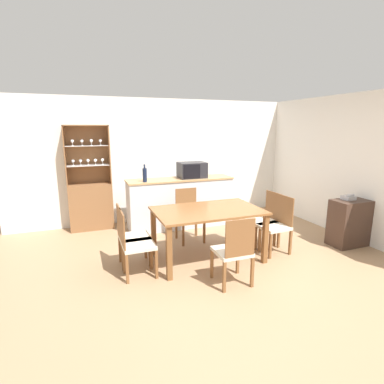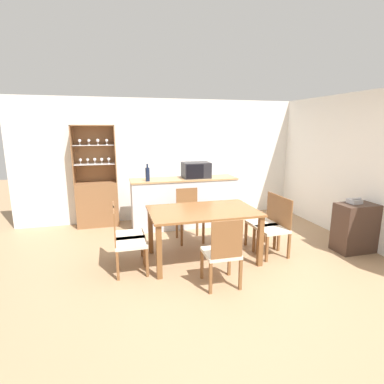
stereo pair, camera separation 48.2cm
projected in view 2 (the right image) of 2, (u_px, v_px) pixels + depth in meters
ground_plane at (223, 267)px, 4.31m from camera, size 18.00×18.00×0.00m
wall_back at (181, 160)px, 6.52m from camera, size 6.80×0.06×2.55m
wall_right at (364, 170)px, 4.98m from camera, size 0.06×4.60×2.55m
kitchen_counter at (184, 202)px, 6.01m from camera, size 2.10×0.55×0.98m
display_cabinet at (97, 197)px, 6.02m from camera, size 0.81×0.36×2.01m
dining_table at (203, 216)px, 4.44m from camera, size 1.58×0.99×0.77m
dining_chair_head_near at (222, 252)px, 3.71m from camera, size 0.43×0.43×0.91m
dining_chair_side_left_near at (127, 242)px, 4.06m from camera, size 0.43×0.43×0.91m
dining_chair_head_far at (189, 215)px, 5.26m from camera, size 0.42×0.42×0.91m
dining_chair_side_right_near at (275, 227)px, 4.63m from camera, size 0.44×0.44×0.91m
dining_chair_side_right_far at (265, 222)px, 4.91m from camera, size 0.45×0.45×0.91m
dining_chair_side_left_far at (126, 234)px, 4.34m from camera, size 0.43×0.43×0.91m
microwave at (196, 170)px, 5.94m from camera, size 0.53×0.39×0.31m
wine_bottle at (148, 174)px, 5.56m from camera, size 0.08×0.08×0.33m
side_cabinet at (355, 228)px, 4.79m from camera, size 0.61×0.38×0.78m
telephone at (355, 201)px, 4.75m from camera, size 0.18×0.17×0.10m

